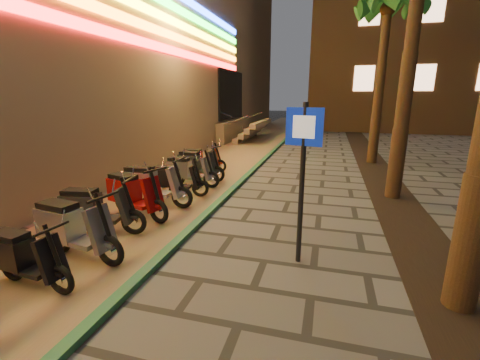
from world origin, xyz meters
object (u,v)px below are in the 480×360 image
(pedestrian_sign, at_px, (303,163))
(scooter_9, at_px, (150,184))
(scooter_12, at_px, (196,164))
(scooter_8, at_px, (132,193))
(scooter_7, at_px, (94,209))
(scooter_5, at_px, (23,257))
(scooter_10, at_px, (174,179))
(scooter_11, at_px, (187,170))
(scooter_13, at_px, (200,159))
(scooter_6, at_px, (71,228))

(pedestrian_sign, relative_size, scooter_9, 1.45)
(scooter_12, bearing_deg, scooter_8, -81.57)
(scooter_7, height_order, scooter_8, scooter_8)
(scooter_7, relative_size, scooter_8, 0.97)
(pedestrian_sign, height_order, scooter_5, pedestrian_sign)
(scooter_10, height_order, scooter_11, scooter_11)
(scooter_5, height_order, scooter_8, scooter_8)
(scooter_5, xyz_separation_m, scooter_11, (0.05, 5.64, 0.05))
(scooter_8, xyz_separation_m, scooter_9, (0.01, 0.80, 0.01))
(pedestrian_sign, distance_m, scooter_7, 4.32)
(scooter_5, relative_size, scooter_12, 0.88)
(scooter_10, height_order, scooter_13, scooter_13)
(pedestrian_sign, height_order, scooter_9, pedestrian_sign)
(scooter_8, distance_m, scooter_10, 1.73)
(scooter_9, height_order, scooter_13, scooter_9)
(pedestrian_sign, height_order, scooter_10, pedestrian_sign)
(scooter_13, bearing_deg, scooter_8, -98.10)
(scooter_12, relative_size, scooter_13, 1.09)
(scooter_13, bearing_deg, scooter_12, -84.62)
(scooter_6, xyz_separation_m, scooter_13, (-0.34, 6.64, -0.07))
(scooter_10, bearing_deg, scooter_7, -105.65)
(scooter_12, bearing_deg, pedestrian_sign, -41.03)
(scooter_13, bearing_deg, scooter_5, -98.30)
(scooter_10, xyz_separation_m, scooter_11, (-0.07, 0.99, 0.03))
(scooter_8, bearing_deg, scooter_13, 110.03)
(scooter_5, bearing_deg, scooter_12, 95.56)
(pedestrian_sign, distance_m, scooter_8, 4.29)
(scooter_6, xyz_separation_m, scooter_7, (-0.32, 0.96, -0.02))
(pedestrian_sign, xyz_separation_m, scooter_7, (-4.15, 0.08, -1.20))
(scooter_10, bearing_deg, scooter_12, 86.83)
(pedestrian_sign, xyz_separation_m, scooter_12, (-3.88, 4.76, -1.20))
(pedestrian_sign, relative_size, scooter_11, 1.60)
(scooter_5, distance_m, scooter_12, 6.56)
(scooter_9, bearing_deg, scooter_7, -95.32)
(scooter_5, height_order, scooter_13, scooter_13)
(scooter_8, relative_size, scooter_11, 1.07)
(scooter_8, xyz_separation_m, scooter_10, (0.22, 1.71, -0.08))
(scooter_7, distance_m, scooter_11, 3.78)
(scooter_11, relative_size, scooter_13, 1.06)
(scooter_12, bearing_deg, scooter_6, -79.66)
(scooter_5, xyz_separation_m, scooter_7, (-0.28, 1.88, 0.07))
(scooter_9, bearing_deg, scooter_6, -86.78)
(scooter_5, distance_m, scooter_8, 2.94)
(pedestrian_sign, xyz_separation_m, scooter_9, (-3.96, 1.94, -1.16))
(pedestrian_sign, bearing_deg, scooter_12, 141.36)
(scooter_6, bearing_deg, scooter_13, 100.99)
(scooter_7, relative_size, scooter_11, 1.04)
(scooter_8, distance_m, scooter_11, 2.71)
(scooter_6, xyz_separation_m, scooter_8, (-0.14, 2.03, 0.00))
(scooter_5, bearing_deg, scooter_11, 94.87)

